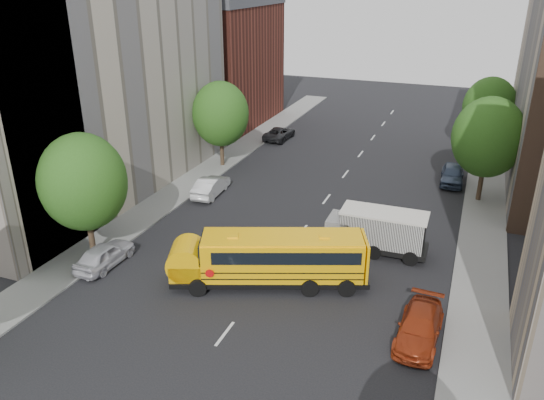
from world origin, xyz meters
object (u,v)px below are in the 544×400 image
Objects in this scene: parked_car_0 at (105,255)px; parked_car_1 at (211,186)px; street_tree_4 at (488,137)px; parked_car_2 at (279,133)px; street_tree_1 at (83,182)px; safari_truck at (376,230)px; street_tree_5 at (490,107)px; school_bus at (268,257)px; parked_car_4 at (452,174)px; street_tree_2 at (221,114)px; parked_car_3 at (420,327)px.

parked_car_1 is at bearing -92.84° from parked_car_0.
parked_car_2 is (-20.13, 9.76, -4.42)m from street_tree_4.
safari_truck is (16.14, 7.00, -3.47)m from street_tree_1.
parked_car_0 reaches higher than parked_car_2.
street_tree_4 is 22.81m from parked_car_2.
safari_truck is (-5.86, -11.00, -3.60)m from street_tree_4.
parked_car_2 is (-20.13, -2.24, -4.05)m from street_tree_5.
parked_car_2 is at bearing 88.15° from school_bus.
street_tree_5 reaches higher than parked_car_4.
school_bus is at bearing -169.43° from parked_car_0.
street_tree_5 is at bearing 74.90° from safari_truck.
parked_car_0 is at bearing -85.71° from street_tree_2.
parked_car_1 is at bearing -136.96° from street_tree_5.
street_tree_1 is 1.76× the size of parked_car_1.
street_tree_1 is 1.03× the size of street_tree_2.
parked_car_2 is at bearing -92.84° from parked_car_1.
school_bus is at bearing 126.79° from parked_car_1.
street_tree_1 is at bearing -90.00° from street_tree_2.
parked_car_1 is at bearing -161.86° from street_tree_4.
parked_car_0 is at bearing -178.50° from parked_car_3.
parked_car_0 is 18.46m from parked_car_3.
street_tree_2 is at bearing 102.34° from school_bus.
street_tree_5 is 31.06m from school_bus.
safari_truck is at bearing -118.04° from street_tree_4.
street_tree_2 is 0.69× the size of school_bus.
street_tree_4 is (22.00, 18.00, 0.12)m from street_tree_1.
parked_car_0 is at bearing 82.23° from parked_car_1.
street_tree_5 reaches higher than school_bus.
street_tree_5 is 23.95m from safari_truck.
street_tree_1 is at bearing 163.90° from school_bus.
parked_car_2 is at bearing 124.36° from parked_car_3.
parked_car_3 is at bearing 140.86° from parked_car_1.
parked_car_3 is 1.05× the size of parked_car_4.
street_tree_2 is at bearing 90.00° from street_tree_1.
street_tree_1 reaches higher than street_tree_2.
street_tree_4 reaches higher than parked_car_3.
parked_car_3 is 22.07m from parked_car_4.
street_tree_1 is 28.43m from street_tree_4.
safari_truck is (-5.86, -23.00, -3.23)m from street_tree_5.
school_bus reaches higher than parked_car_4.
parked_car_0 is at bearing -153.32° from safari_truck.
street_tree_2 reaches higher than parked_car_4.
parked_car_1 is 21.59m from parked_car_3.
parked_car_1 is 0.95× the size of parked_car_2.
street_tree_1 reaches higher than school_bus.
street_tree_4 reaches higher than parked_car_2.
parked_car_1 is at bearing -153.20° from parked_car_4.
street_tree_1 is 4.50m from parked_car_0.
school_bus is 21.91m from parked_car_4.
street_tree_4 reaches higher than street_tree_5.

